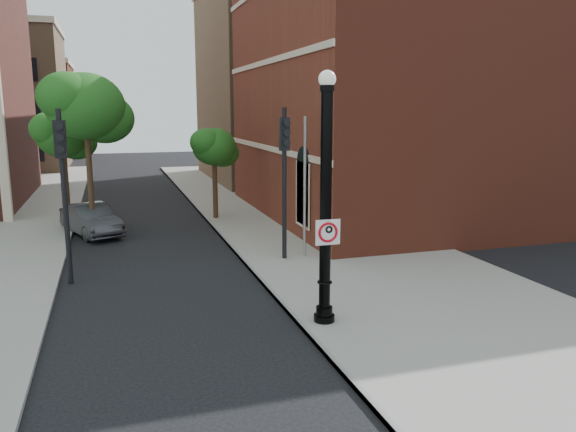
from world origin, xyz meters
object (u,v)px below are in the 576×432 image
object	(u,v)px
lamppost	(325,213)
parked_car	(91,220)
traffic_signal_right	(284,159)
no_parking_sign	(328,232)
traffic_signal_left	(62,168)

from	to	relation	value
lamppost	parked_car	world-z (taller)	lamppost
lamppost	traffic_signal_right	bearing A→B (deg)	82.17
lamppost	no_parking_sign	xyz separation A→B (m)	(0.01, -0.16, -0.44)
traffic_signal_left	no_parking_sign	bearing A→B (deg)	-40.20
no_parking_sign	traffic_signal_right	xyz separation A→B (m)	(0.82, 6.21, 1.20)
lamppost	no_parking_sign	world-z (taller)	lamppost
no_parking_sign	parked_car	world-z (taller)	no_parking_sign
traffic_signal_left	traffic_signal_right	distance (m)	7.13
parked_car	traffic_signal_left	size ratio (longest dim) A/B	0.76
parked_car	traffic_signal_left	xyz separation A→B (m)	(-0.44, -7.04, 2.94)
parked_car	traffic_signal_right	distance (m)	9.81
traffic_signal_right	no_parking_sign	bearing A→B (deg)	-91.22
parked_car	traffic_signal_left	bearing A→B (deg)	-114.96
no_parking_sign	parked_car	xyz separation A→B (m)	(-5.84, 12.76, -1.77)
lamppost	no_parking_sign	bearing A→B (deg)	-87.95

